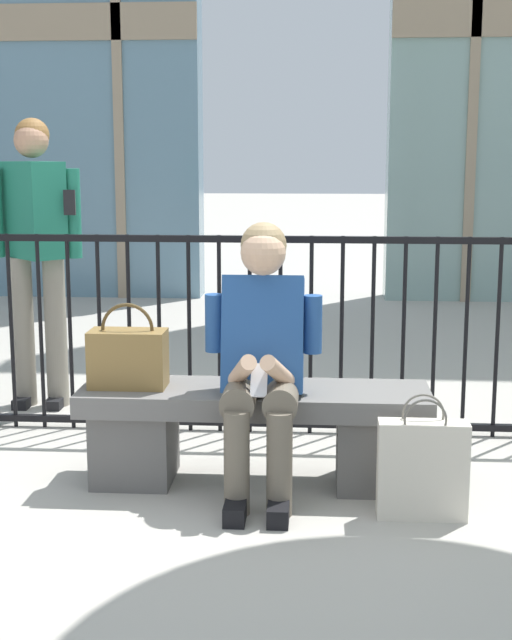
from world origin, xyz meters
name	(u,v)px	position (x,y,z in m)	size (l,w,h in m)	color
ground_plane	(254,482)	(0.00, 0.00, 0.00)	(60.00, 60.00, 0.00)	#B2ADA3
stone_bench	(254,426)	(0.00, 0.00, 0.27)	(1.60, 0.44, 0.45)	slate
seated_person_with_phone	(262,352)	(0.04, -0.13, 0.65)	(0.52, 0.66, 1.21)	#6B6051
handbag_on_bench	(128,357)	(-0.58, -0.01, 0.59)	(0.35, 0.18, 0.39)	olive
shopping_bag	(422,468)	(0.73, -0.36, 0.22)	(0.37, 0.12, 0.53)	beige
bystander_at_railing	(36,240)	(-1.38, 1.23, 1.00)	(0.55, 0.42, 1.71)	gray
plaza_railing	(265,334)	(0.00, 0.78, 0.55)	(9.73, 0.04, 1.08)	black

